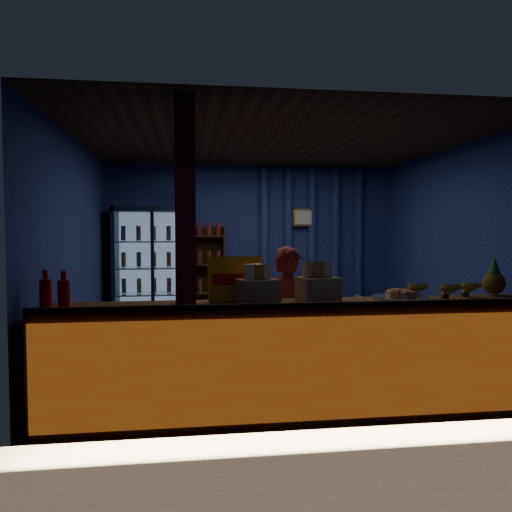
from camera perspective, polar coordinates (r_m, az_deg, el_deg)
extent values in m
plane|color=#515154|center=(6.18, 2.12, -11.51)|extent=(4.60, 4.60, 0.00)
plane|color=navy|center=(8.16, -0.52, 1.26)|extent=(4.60, 0.00, 4.60)
plane|color=navy|center=(3.84, 7.81, -0.73)|extent=(4.60, 0.00, 4.60)
plane|color=navy|center=(6.03, -19.91, 0.46)|extent=(0.00, 4.40, 4.40)
plane|color=navy|center=(6.77, 21.69, 0.69)|extent=(0.00, 4.40, 4.40)
plane|color=#472D19|center=(6.07, 2.17, 12.97)|extent=(4.60, 4.60, 0.00)
cube|color=brown|center=(4.26, 6.62, -11.61)|extent=(4.40, 0.55, 0.95)
cube|color=red|center=(3.99, 7.69, -12.63)|extent=(4.35, 0.02, 0.81)
cube|color=#3C2A13|center=(3.91, 7.66, -5.54)|extent=(4.40, 0.04, 0.04)
cube|color=maroon|center=(4.00, -8.03, -0.58)|extent=(0.16, 0.16, 2.60)
cube|color=black|center=(8.05, -11.45, -1.32)|extent=(1.20, 0.06, 1.90)
cube|color=black|center=(7.84, -15.74, -1.49)|extent=(0.06, 0.60, 1.90)
cube|color=black|center=(7.77, -7.38, -1.44)|extent=(0.06, 0.60, 1.90)
cube|color=black|center=(7.77, -11.65, 5.24)|extent=(1.20, 0.60, 0.08)
cube|color=black|center=(7.90, -11.51, -8.06)|extent=(1.20, 0.60, 0.08)
cube|color=#99B2D8|center=(8.00, -11.48, -1.35)|extent=(1.08, 0.02, 1.74)
cube|color=white|center=(7.50, -11.72, -1.63)|extent=(1.12, 0.02, 1.78)
cube|color=black|center=(7.48, -11.73, -1.65)|extent=(0.05, 0.05, 1.80)
cube|color=silver|center=(7.88, -11.52, -7.13)|extent=(1.08, 0.48, 0.02)
cylinder|color=#A73117|center=(7.90, -14.81, -6.19)|extent=(0.07, 0.07, 0.22)
cylinder|color=#19651D|center=(7.88, -13.17, -6.19)|extent=(0.07, 0.07, 0.22)
cylinder|color=#A19618|center=(7.86, -11.53, -6.20)|extent=(0.07, 0.07, 0.22)
cylinder|color=navy|center=(7.85, -9.88, -6.19)|extent=(0.07, 0.07, 0.22)
cylinder|color=maroon|center=(7.84, -8.23, -6.19)|extent=(0.07, 0.07, 0.22)
cube|color=silver|center=(7.82, -11.55, -4.24)|extent=(1.08, 0.48, 0.02)
cylinder|color=#19651D|center=(7.85, -14.85, -3.30)|extent=(0.07, 0.07, 0.22)
cylinder|color=#A19618|center=(7.82, -13.21, -3.30)|extent=(0.07, 0.07, 0.22)
cylinder|color=navy|center=(7.81, -11.56, -3.30)|extent=(0.07, 0.07, 0.22)
cylinder|color=maroon|center=(7.79, -9.91, -3.29)|extent=(0.07, 0.07, 0.22)
cylinder|color=#A73117|center=(7.79, -8.25, -3.28)|extent=(0.07, 0.07, 0.22)
cube|color=silver|center=(7.78, -11.58, -1.32)|extent=(1.08, 0.48, 0.02)
cylinder|color=#A19618|center=(7.82, -14.89, -0.39)|extent=(0.07, 0.07, 0.22)
cylinder|color=navy|center=(7.79, -13.24, -0.38)|extent=(0.07, 0.07, 0.22)
cylinder|color=maroon|center=(7.77, -11.59, -0.37)|extent=(0.07, 0.07, 0.22)
cylinder|color=#A73117|center=(7.76, -9.94, -0.35)|extent=(0.07, 0.07, 0.22)
cylinder|color=#19651D|center=(7.76, -8.27, -0.34)|extent=(0.07, 0.07, 0.22)
cube|color=silver|center=(7.76, -11.61, 1.62)|extent=(1.08, 0.48, 0.02)
cylinder|color=navy|center=(7.80, -14.93, 2.55)|extent=(0.07, 0.07, 0.22)
cylinder|color=maroon|center=(7.78, -13.28, 2.57)|extent=(0.07, 0.07, 0.22)
cylinder|color=#A73117|center=(7.76, -11.62, 2.58)|extent=(0.07, 0.07, 0.22)
cylinder|color=#19651D|center=(7.75, -9.96, 2.60)|extent=(0.07, 0.07, 0.22)
cylinder|color=#A19618|center=(7.74, -8.30, 2.61)|extent=(0.07, 0.07, 0.22)
cube|color=#3C2A13|center=(8.08, -5.40, -2.32)|extent=(0.50, 0.02, 1.60)
cube|color=#3C2A13|center=(7.95, -7.06, -2.42)|extent=(0.03, 0.28, 1.60)
cube|color=#3C2A13|center=(7.97, -3.67, -2.39)|extent=(0.03, 0.28, 1.60)
cube|color=#3C2A13|center=(8.05, -5.34, -7.37)|extent=(0.46, 0.26, 0.02)
cube|color=#3C2A13|center=(7.98, -5.35, -4.20)|extent=(0.46, 0.26, 0.02)
cube|color=#3C2A13|center=(7.94, -5.37, -0.97)|extent=(0.46, 0.26, 0.02)
cube|color=#3C2A13|center=(7.92, -5.39, 2.28)|extent=(0.46, 0.26, 0.02)
cylinder|color=navy|center=(8.13, 0.94, 1.25)|extent=(0.14, 0.14, 2.50)
cylinder|color=navy|center=(8.20, 3.70, 1.26)|extent=(0.14, 0.14, 2.50)
cylinder|color=navy|center=(8.29, 6.41, 1.27)|extent=(0.14, 0.14, 2.50)
cylinder|color=navy|center=(8.40, 9.06, 1.27)|extent=(0.14, 0.14, 2.50)
cylinder|color=navy|center=(8.52, 11.64, 1.27)|extent=(0.14, 0.14, 2.50)
cube|color=gold|center=(8.21, 5.48, 4.40)|extent=(0.36, 0.03, 0.28)
cube|color=silver|center=(8.19, 5.51, 4.40)|extent=(0.30, 0.01, 0.22)
imported|color=maroon|center=(4.62, 3.82, -7.60)|extent=(0.54, 0.38, 1.40)
imported|color=#5EBD71|center=(7.99, 13.93, -6.27)|extent=(0.65, 0.67, 0.55)
cube|color=#3C2A13|center=(7.59, 4.79, -6.90)|extent=(0.60, 0.48, 0.49)
cylinder|color=#3C2A13|center=(7.54, 4.80, -4.70)|extent=(0.10, 0.10, 0.10)
cube|color=#F4B00C|center=(4.19, -2.31, -2.61)|extent=(0.48, 0.12, 0.38)
cube|color=#BD0E0C|center=(4.17, -2.28, -2.64)|extent=(0.40, 0.05, 0.09)
cylinder|color=#BD0E0C|center=(4.20, -22.91, -3.94)|extent=(0.09, 0.09, 0.22)
cylinder|color=#BD0E0C|center=(4.18, -22.95, -1.90)|extent=(0.04, 0.04, 0.08)
cylinder|color=white|center=(4.18, -22.96, -1.43)|extent=(0.05, 0.05, 0.02)
cylinder|color=#BD0E0C|center=(4.08, -21.10, -4.09)|extent=(0.09, 0.09, 0.22)
cylinder|color=#BD0E0C|center=(4.07, -21.14, -2.00)|extent=(0.04, 0.04, 0.08)
cylinder|color=white|center=(4.07, -21.15, -1.51)|extent=(0.05, 0.05, 0.02)
cube|color=olive|center=(4.06, 0.18, -4.06)|extent=(0.37, 0.34, 0.20)
cube|color=#FBAB37|center=(4.01, -0.79, -1.83)|extent=(0.09, 0.08, 0.13)
cube|color=orange|center=(4.04, 0.18, -1.79)|extent=(0.09, 0.08, 0.13)
cube|color=#FBAB37|center=(4.08, 1.13, -1.75)|extent=(0.09, 0.08, 0.13)
cube|color=olive|center=(4.21, 7.12, -3.80)|extent=(0.35, 0.31, 0.20)
cube|color=#FBAB37|center=(4.16, 6.16, -1.59)|extent=(0.09, 0.07, 0.13)
cube|color=orange|center=(4.19, 7.13, -1.56)|extent=(0.09, 0.07, 0.13)
cube|color=#FBAB37|center=(4.23, 8.09, -1.53)|extent=(0.09, 0.07, 0.13)
cylinder|color=silver|center=(4.47, 16.16, -4.64)|extent=(0.48, 0.48, 0.03)
cube|color=#FBAB37|center=(4.51, 17.26, -4.10)|extent=(0.10, 0.07, 0.05)
cube|color=orange|center=(4.55, 16.59, -4.01)|extent=(0.12, 0.12, 0.05)
cube|color=#FBAB37|center=(4.55, 15.69, -4.00)|extent=(0.07, 0.10, 0.05)
cube|color=orange|center=(4.50, 15.06, -4.07)|extent=(0.12, 0.12, 0.05)
cube|color=#FBAB37|center=(4.43, 15.06, -4.18)|extent=(0.10, 0.07, 0.05)
cube|color=orange|center=(4.38, 15.73, -4.27)|extent=(0.12, 0.12, 0.05)
cube|color=#FBAB37|center=(4.38, 16.67, -4.28)|extent=(0.07, 0.10, 0.05)
cube|color=orange|center=(4.43, 17.30, -4.21)|extent=(0.12, 0.12, 0.05)
sphere|color=brown|center=(5.05, 25.55, -2.82)|extent=(0.20, 0.20, 0.20)
cone|color=#2E6020|center=(5.03, 25.59, -0.92)|extent=(0.11, 0.11, 0.16)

